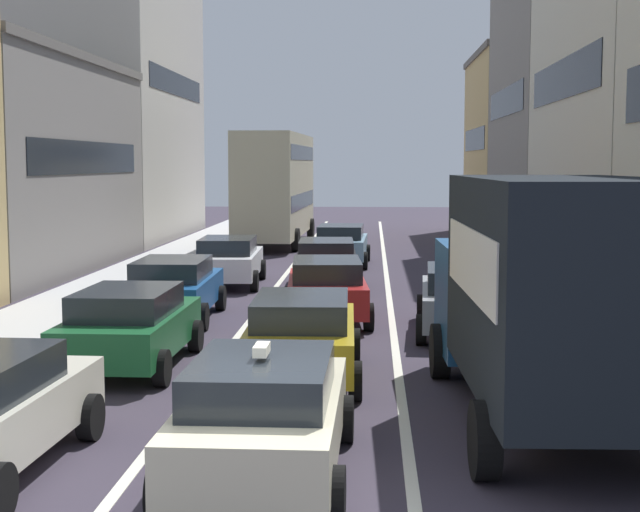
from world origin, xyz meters
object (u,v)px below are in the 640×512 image
at_px(removalist_box_truck, 547,290).
at_px(sedan_right_lane_behind_truck, 463,298).
at_px(sedan_left_lane_fourth, 228,260).
at_px(hatchback_centre_lane_third, 327,288).
at_px(wagon_left_lane_second, 130,325).
at_px(sedan_left_lane_third, 174,287).
at_px(taxi_centre_lane_front, 264,413).
at_px(bus_mid_queue_primary, 276,183).
at_px(sedan_centre_lane_second, 302,335).
at_px(sedan_centre_lane_fifth, 341,244).
at_px(coupe_centre_lane_fourth, 326,263).

height_order(removalist_box_truck, sedan_right_lane_behind_truck, removalist_box_truck).
bearing_deg(sedan_right_lane_behind_truck, removalist_box_truck, -173.29).
bearing_deg(sedan_left_lane_fourth, hatchback_centre_lane_third, -154.22).
height_order(wagon_left_lane_second, sedan_left_lane_third, same).
distance_m(taxi_centre_lane_front, bus_mid_queue_primary, 31.91).
height_order(sedan_left_lane_fourth, bus_mid_queue_primary, bus_mid_queue_primary).
height_order(sedan_centre_lane_second, bus_mid_queue_primary, bus_mid_queue_primary).
xyz_separation_m(wagon_left_lane_second, sedan_left_lane_fourth, (0.02, 11.60, 0.00)).
relative_size(sedan_left_lane_fourth, sedan_centre_lane_fifth, 1.01).
distance_m(removalist_box_truck, sedan_left_lane_fourth, 16.56).
xyz_separation_m(sedan_centre_lane_second, bus_mid_queue_primary, (-3.21, 26.59, 2.03)).
bearing_deg(taxi_centre_lane_front, sedan_left_lane_third, 17.92).
bearing_deg(sedan_centre_lane_fifth, sedan_left_lane_third, 165.14).
distance_m(hatchback_centre_lane_third, sedan_centre_lane_fifth, 12.12).
height_order(wagon_left_lane_second, sedan_left_lane_fourth, same).
xyz_separation_m(hatchback_centre_lane_third, coupe_centre_lane_fourth, (-0.28, 5.55, 0.00)).
relative_size(sedan_left_lane_fourth, sedan_right_lane_behind_truck, 1.00).
bearing_deg(sedan_left_lane_fourth, sedan_centre_lane_second, -167.79).
distance_m(removalist_box_truck, bus_mid_queue_primary, 30.05).
distance_m(hatchback_centre_lane_third, sedan_right_lane_behind_truck, 3.45).
bearing_deg(sedan_right_lane_behind_truck, sedan_centre_lane_second, 148.06).
bearing_deg(sedan_right_lane_behind_truck, taxi_centre_lane_front, 164.29).
bearing_deg(hatchback_centre_lane_third, sedan_centre_lane_fifth, -3.59).
distance_m(sedan_centre_lane_second, sedan_left_lane_third, 6.96).
height_order(removalist_box_truck, wagon_left_lane_second, removalist_box_truck).
bearing_deg(sedan_left_lane_fourth, bus_mid_queue_primary, -2.36).
distance_m(sedan_centre_lane_second, wagon_left_lane_second, 3.33).
distance_m(taxi_centre_lane_front, sedan_left_lane_fourth, 17.74).
relative_size(hatchback_centre_lane_third, coupe_centre_lane_fourth, 1.01).
xyz_separation_m(sedan_right_lane_behind_truck, bus_mid_queue_primary, (-6.45, 21.98, 2.03)).
bearing_deg(sedan_centre_lane_fifth, removalist_box_truck, -168.59).
bearing_deg(bus_mid_queue_primary, sedan_centre_lane_second, -171.64).
distance_m(taxi_centre_lane_front, sedan_centre_lane_fifth, 23.34).
bearing_deg(sedan_centre_lane_second, removalist_box_truck, -126.98).
height_order(wagon_left_lane_second, hatchback_centre_lane_third, same).
height_order(sedan_centre_lane_fifth, sedan_right_lane_behind_truck, same).
distance_m(removalist_box_truck, coupe_centre_lane_fourth, 14.87).
distance_m(sedan_centre_lane_second, sedan_left_lane_fourth, 12.77).
bearing_deg(taxi_centre_lane_front, sedan_right_lane_behind_truck, -18.29).
bearing_deg(bus_mid_queue_primary, hatchback_centre_lane_third, -169.26).
distance_m(wagon_left_lane_second, sedan_right_lane_behind_truck, 7.53).
height_order(hatchback_centre_lane_third, coupe_centre_lane_fourth, same).
height_order(taxi_centre_lane_front, sedan_left_lane_third, taxi_centre_lane_front).
xyz_separation_m(removalist_box_truck, taxi_centre_lane_front, (-3.76, -2.45, -1.18)).
xyz_separation_m(taxi_centre_lane_front, sedan_centre_lane_second, (0.07, 5.10, -0.00)).
bearing_deg(sedan_left_lane_fourth, sedan_centre_lane_fifth, -31.49).
xyz_separation_m(sedan_centre_lane_second, coupe_centre_lane_fourth, (-0.16, 11.67, 0.00)).
distance_m(sedan_left_lane_third, sedan_left_lane_fourth, 6.38).
relative_size(removalist_box_truck, sedan_right_lane_behind_truck, 1.77).
distance_m(coupe_centre_lane_fourth, bus_mid_queue_primary, 15.37).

